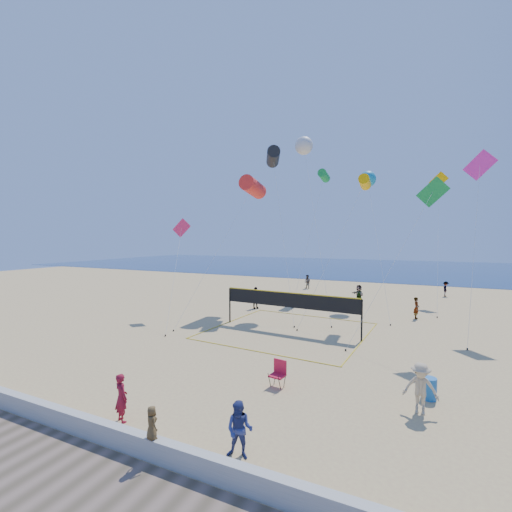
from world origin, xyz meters
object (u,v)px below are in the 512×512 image
at_px(camp_chair, 279,372).
at_px(volleyball_net, 289,304).
at_px(trash_barrel, 429,388).
at_px(woman, 121,398).

bearing_deg(camp_chair, volleyball_net, 115.56).
relative_size(camp_chair, volleyball_net, 0.12).
xyz_separation_m(trash_barrel, volleyball_net, (-7.67, 6.52, 1.28)).
bearing_deg(camp_chair, woman, -119.55).
height_order(woman, volleyball_net, volleyball_net).
bearing_deg(volleyball_net, trash_barrel, -36.16).
bearing_deg(camp_chair, trash_barrel, 22.73).
height_order(woman, camp_chair, woman).
xyz_separation_m(woman, volleyball_net, (1.25, 12.35, 0.90)).
bearing_deg(volleyball_net, woman, -91.56).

